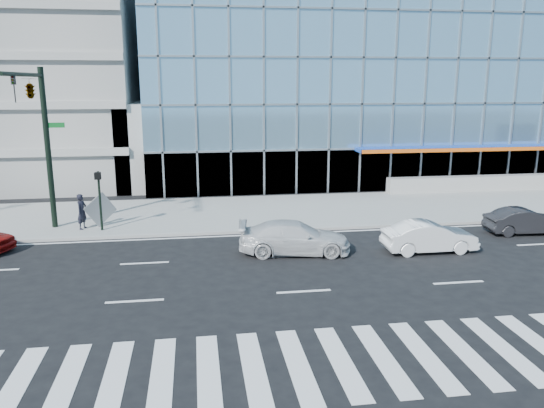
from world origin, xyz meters
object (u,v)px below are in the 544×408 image
(white_suv, at_px, (294,238))
(pedestrian, at_px, (82,212))
(ped_signal_post, at_px, (99,192))
(tilted_panel, at_px, (100,209))
(traffic_signal, at_px, (36,110))
(white_sedan, at_px, (429,237))
(dark_sedan, at_px, (525,221))

(white_suv, xyz_separation_m, pedestrian, (-9.98, 4.95, 0.34))
(ped_signal_post, xyz_separation_m, tilted_panel, (-0.14, 0.79, -1.09))
(traffic_signal, height_order, white_sedan, traffic_signal)
(traffic_signal, bearing_deg, white_suv, -19.79)
(ped_signal_post, bearing_deg, tilted_panel, 100.38)
(traffic_signal, relative_size, dark_sedan, 2.06)
(white_sedan, height_order, tilted_panel, tilted_panel)
(pedestrian, bearing_deg, ped_signal_post, -90.60)
(traffic_signal, xyz_separation_m, dark_sedan, (23.49, -2.77, -5.53))
(ped_signal_post, relative_size, white_sedan, 0.72)
(white_suv, height_order, dark_sedan, white_suv)
(white_sedan, bearing_deg, dark_sedan, -71.19)
(white_suv, bearing_deg, pedestrian, 70.98)
(white_suv, distance_m, dark_sedan, 12.08)
(ped_signal_post, bearing_deg, dark_sedan, -8.51)
(white_sedan, bearing_deg, ped_signal_post, 70.92)
(pedestrian, height_order, tilted_panel, tilted_panel)
(traffic_signal, relative_size, white_sedan, 1.92)
(dark_sedan, distance_m, pedestrian, 22.28)
(pedestrian, distance_m, tilted_panel, 0.91)
(traffic_signal, relative_size, tilted_panel, 6.15)
(white_sedan, xyz_separation_m, pedestrian, (-15.98, 5.63, 0.37))
(ped_signal_post, distance_m, tilted_panel, 1.35)
(traffic_signal, distance_m, tilted_panel, 5.74)
(pedestrian, bearing_deg, dark_sedan, -75.75)
(ped_signal_post, bearing_deg, white_sedan, -19.08)
(traffic_signal, bearing_deg, pedestrian, 28.37)
(tilted_panel, bearing_deg, white_suv, -65.71)
(tilted_panel, bearing_deg, ped_signal_post, -115.22)
(pedestrian, bearing_deg, white_sedan, -85.89)
(white_suv, distance_m, tilted_panel, 10.57)
(dark_sedan, height_order, tilted_panel, tilted_panel)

